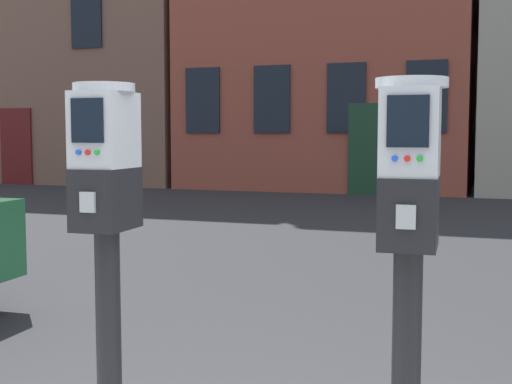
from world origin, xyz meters
TOP-DOWN VIEW (x-y plane):
  - parking_meter_near_kerb at (-0.44, -0.12)m, footprint 0.23×0.26m
  - parking_meter_twin_adjacent at (0.62, -0.12)m, footprint 0.23×0.26m

SIDE VIEW (x-z plane):
  - parking_meter_twin_adjacent at x=0.62m, z-range 0.41..1.86m
  - parking_meter_near_kerb at x=-0.44m, z-range 0.42..1.87m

